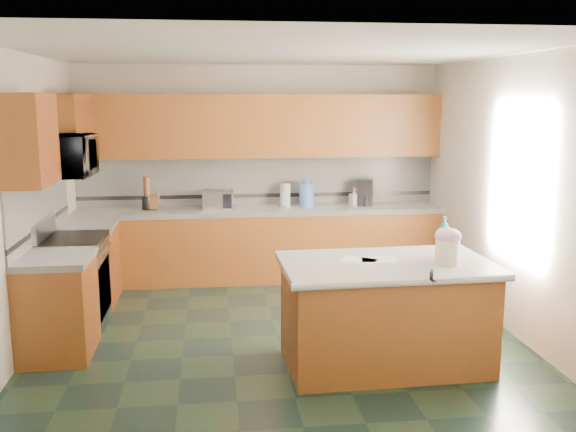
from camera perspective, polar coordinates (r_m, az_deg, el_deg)
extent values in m
plane|color=black|center=(6.38, -0.97, -10.54)|extent=(4.60, 4.60, 0.00)
plane|color=white|center=(5.97, -1.06, 14.42)|extent=(4.60, 4.60, 0.00)
cube|color=beige|center=(8.32, -2.67, 3.98)|extent=(4.60, 0.04, 2.70)
cube|color=beige|center=(3.78, 2.63, -3.93)|extent=(4.60, 0.04, 2.70)
cube|color=beige|center=(6.24, -22.73, 1.00)|extent=(0.04, 4.60, 2.70)
cube|color=beige|center=(6.68, 19.21, 1.81)|extent=(0.04, 4.60, 2.70)
cube|color=#51200C|center=(8.16, -2.44, -2.70)|extent=(4.60, 0.60, 0.86)
cube|color=white|center=(8.07, -2.47, 0.48)|extent=(4.60, 0.64, 0.06)
cube|color=#51200C|center=(8.09, -2.60, 7.99)|extent=(4.60, 0.33, 0.78)
cube|color=silver|center=(8.30, -2.64, 3.17)|extent=(4.60, 0.02, 0.63)
cube|color=black|center=(8.32, -2.63, 1.83)|extent=(4.60, 0.01, 0.05)
cube|color=#51200C|center=(7.58, -17.30, -4.21)|extent=(0.60, 0.82, 0.86)
cube|color=white|center=(7.48, -17.49, -0.79)|extent=(0.64, 0.82, 0.06)
cube|color=#51200C|center=(6.14, -19.82, -7.79)|extent=(0.60, 0.72, 0.86)
cube|color=white|center=(6.02, -20.09, -3.62)|extent=(0.64, 0.72, 0.06)
cube|color=silver|center=(6.77, -21.16, 0.81)|extent=(0.02, 2.30, 0.63)
cube|color=black|center=(6.80, -21.00, -0.81)|extent=(0.01, 2.30, 0.05)
cube|color=#51200C|center=(7.52, -18.76, 7.26)|extent=(0.33, 1.09, 0.78)
cube|color=#51200C|center=(5.90, -22.02, 6.33)|extent=(0.33, 0.72, 0.78)
cube|color=#B7B7BC|center=(6.83, -18.47, -5.79)|extent=(0.60, 0.76, 0.88)
cube|color=black|center=(6.79, -16.04, -6.10)|extent=(0.02, 0.68, 0.55)
cube|color=black|center=(6.72, -18.70, -2.02)|extent=(0.62, 0.78, 0.04)
cylinder|color=#B7B7BC|center=(6.69, -15.95, -2.98)|extent=(0.02, 0.66, 0.02)
cube|color=#B7B7BC|center=(6.75, -20.91, -1.05)|extent=(0.06, 0.76, 0.18)
imported|color=#B7B7BC|center=(6.60, -19.12, 5.06)|extent=(0.50, 0.73, 0.41)
cube|color=#51200C|center=(5.65, 8.62, -8.84)|extent=(1.71, 1.01, 0.86)
cube|color=white|center=(5.52, 8.75, -4.33)|extent=(1.81, 1.11, 0.06)
cylinder|color=white|center=(5.03, 10.37, -5.84)|extent=(1.78, 0.11, 0.06)
cylinder|color=#F0E0C8|center=(5.50, 13.97, -3.12)|extent=(0.24, 0.24, 0.21)
ellipsoid|color=#EDA6BE|center=(5.47, 14.04, -1.72)|extent=(0.22, 0.22, 0.14)
cylinder|color=tan|center=(5.46, 14.06, -1.23)|extent=(0.07, 0.02, 0.02)
sphere|color=tan|center=(5.45, 13.70, -1.25)|extent=(0.04, 0.04, 0.04)
sphere|color=tan|center=(5.48, 14.41, -1.22)|extent=(0.04, 0.04, 0.04)
imported|color=#2BADBC|center=(5.68, 13.71, -1.87)|extent=(0.18, 0.18, 0.37)
cube|color=white|center=(5.57, 8.12, -3.85)|extent=(0.34, 0.28, 0.00)
cube|color=white|center=(5.52, 6.33, -3.92)|extent=(0.36, 0.34, 0.00)
cube|color=black|center=(5.10, 12.63, -5.22)|extent=(0.06, 0.09, 0.08)
cylinder|color=black|center=(5.06, 12.82, -5.60)|extent=(0.01, 0.06, 0.01)
cube|color=#472814|center=(8.11, -11.79, 1.21)|extent=(0.12, 0.15, 0.21)
cylinder|color=black|center=(8.15, -12.40, 1.15)|extent=(0.13, 0.13, 0.17)
cylinder|color=#472814|center=(8.12, -12.46, 2.57)|extent=(0.08, 0.08, 0.24)
cube|color=#B7B7BC|center=(8.07, -6.27, 1.44)|extent=(0.38, 0.27, 0.22)
cube|color=black|center=(7.95, -6.26, 1.30)|extent=(0.34, 0.01, 0.18)
cylinder|color=white|center=(8.17, -0.25, 1.87)|extent=(0.13, 0.13, 0.29)
cylinder|color=#B7B7BC|center=(8.19, -0.25, 0.91)|extent=(0.19, 0.19, 0.01)
cylinder|color=#5584D3|center=(8.17, 1.65, 1.89)|extent=(0.18, 0.18, 0.30)
cylinder|color=#5584D3|center=(8.14, 1.66, 3.09)|extent=(0.09, 0.09, 0.04)
cube|color=black|center=(8.33, 6.85, 2.09)|extent=(0.25, 0.26, 0.33)
cylinder|color=black|center=(8.30, 6.91, 1.38)|extent=(0.14, 0.14, 0.14)
imported|color=white|center=(8.28, 5.90, 1.70)|extent=(0.13, 0.13, 0.23)
cylinder|color=red|center=(8.26, 5.92, 2.58)|extent=(0.02, 0.02, 0.03)
cube|color=white|center=(6.47, 19.82, 2.85)|extent=(0.02, 1.40, 1.10)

